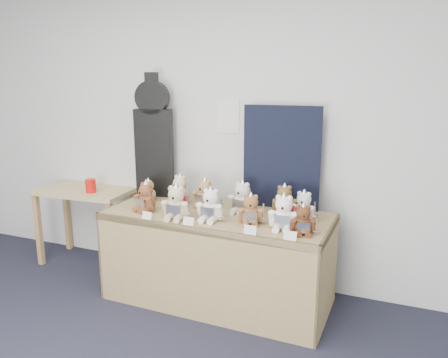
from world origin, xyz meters
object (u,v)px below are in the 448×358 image
at_px(teddy_back_end, 303,207).
at_px(teddy_front_far_left, 146,198).
at_px(teddy_back_centre_left, 205,194).
at_px(teddy_front_end, 303,221).
at_px(teddy_back_left, 180,190).
at_px(side_table, 85,201).
at_px(display_table, 214,235).
at_px(teddy_front_right, 251,210).
at_px(teddy_front_left, 176,204).
at_px(teddy_back_far_left, 148,191).
at_px(teddy_front_centre, 211,206).
at_px(red_cup, 91,186).
at_px(teddy_front_far_right, 284,214).
at_px(teddy_back_right, 284,201).
at_px(teddy_back_centre_right, 242,199).
at_px(guitar_case, 154,137).

bearing_deg(teddy_back_end, teddy_front_far_left, -165.81).
bearing_deg(teddy_back_centre_left, teddy_front_end, -6.55).
height_order(teddy_back_left, teddy_back_centre_left, teddy_back_left).
height_order(side_table, teddy_back_end, teddy_back_end).
bearing_deg(teddy_back_centre_left, teddy_back_end, 11.37).
xyz_separation_m(teddy_back_centre_left, teddy_back_end, (0.86, -0.04, -0.01)).
distance_m(display_table, teddy_front_right, 0.44).
bearing_deg(teddy_front_end, teddy_front_right, 154.22).
bearing_deg(teddy_front_far_left, teddy_front_left, 4.76).
distance_m(teddy_front_end, teddy_back_far_left, 1.51).
xyz_separation_m(teddy_front_centre, teddy_back_end, (0.67, 0.28, -0.01)).
xyz_separation_m(teddy_front_far_left, teddy_back_centre_left, (0.41, 0.29, 0.00)).
bearing_deg(teddy_front_right, side_table, 151.90).
distance_m(side_table, red_cup, 0.25).
height_order(teddy_front_left, teddy_back_far_left, teddy_front_left).
bearing_deg(teddy_back_far_left, teddy_front_end, 16.27).
distance_m(teddy_front_right, teddy_front_far_right, 0.26).
bearing_deg(teddy_front_far_right, teddy_front_far_left, 173.92).
relative_size(side_table, teddy_front_right, 3.60).
height_order(display_table, teddy_back_far_left, teddy_back_far_left).
distance_m(red_cup, teddy_front_left, 1.23).
height_order(teddy_front_left, teddy_front_far_right, teddy_front_left).
relative_size(red_cup, teddy_front_far_right, 0.45).
xyz_separation_m(display_table, teddy_back_left, (-0.42, 0.23, 0.28)).
bearing_deg(teddy_back_left, teddy_back_far_left, -153.56).
relative_size(teddy_back_left, teddy_back_end, 1.09).
bearing_deg(teddy_back_right, teddy_back_centre_right, 172.96).
xyz_separation_m(side_table, teddy_front_end, (2.30, -0.45, 0.23)).
xyz_separation_m(teddy_front_centre, teddy_back_far_left, (-0.75, 0.30, -0.03)).
relative_size(guitar_case, teddy_front_far_right, 3.82).
bearing_deg(teddy_front_centre, teddy_back_left, 141.69).
relative_size(teddy_front_far_left, teddy_back_centre_left, 0.99).
height_order(teddy_front_left, teddy_back_left, teddy_front_left).
bearing_deg(teddy_back_far_left, display_table, 14.51).
distance_m(teddy_front_far_left, teddy_back_end, 1.29).
height_order(teddy_front_far_right, teddy_back_right, teddy_front_far_right).
height_order(teddy_back_end, teddy_back_far_left, teddy_back_end).
bearing_deg(teddy_front_far_right, teddy_back_right, 97.87).
bearing_deg(side_table, red_cup, -30.70).
xyz_separation_m(guitar_case, teddy_back_centre_right, (0.94, -0.20, -0.44)).
relative_size(guitar_case, teddy_front_far_left, 4.11).
distance_m(teddy_front_centre, teddy_front_far_right, 0.58).
height_order(side_table, teddy_front_left, teddy_front_left).
distance_m(teddy_front_left, teddy_back_centre_left, 0.38).
relative_size(teddy_front_end, teddy_back_far_left, 1.09).
relative_size(teddy_back_centre_right, teddy_back_end, 1.13).
xyz_separation_m(teddy_front_far_left, teddy_front_end, (1.33, -0.06, -0.01)).
xyz_separation_m(teddy_front_right, teddy_front_far_right, (0.26, -0.03, 0.01)).
bearing_deg(teddy_front_right, teddy_front_centre, 171.13).
bearing_deg(side_table, teddy_front_left, -23.15).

